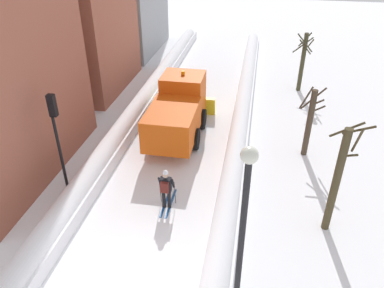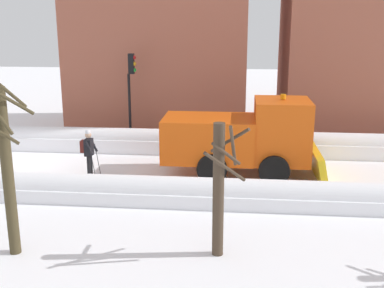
% 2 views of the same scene
% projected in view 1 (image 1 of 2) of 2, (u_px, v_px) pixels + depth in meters
% --- Properties ---
extents(ground_plane, '(80.00, 80.00, 0.00)m').
position_uv_depth(ground_plane, '(185.00, 127.00, 20.79)').
color(ground_plane, white).
extents(snowbank_left, '(1.10, 36.00, 1.05)m').
position_uv_depth(snowbank_left, '(133.00, 115.00, 21.01)').
color(snowbank_left, white).
rests_on(snowbank_left, ground).
extents(snowbank_right, '(1.10, 36.00, 0.90)m').
position_uv_depth(snowbank_right, '(239.00, 126.00, 20.15)').
color(snowbank_right, white).
rests_on(snowbank_right, ground).
extents(plow_truck, '(3.20, 5.98, 3.12)m').
position_uv_depth(plow_truck, '(178.00, 111.00, 19.20)').
color(plow_truck, '#DB510F').
rests_on(plow_truck, ground).
extents(skier, '(0.62, 1.80, 1.81)m').
position_uv_depth(skier, '(166.00, 188.00, 14.50)').
color(skier, black).
rests_on(skier, ground).
extents(traffic_light_pole, '(0.28, 0.42, 4.26)m').
position_uv_depth(traffic_light_pole, '(56.00, 125.00, 14.71)').
color(traffic_light_pole, black).
rests_on(traffic_light_pole, ground).
extents(street_lamp, '(0.40, 0.40, 5.88)m').
position_uv_depth(street_lamp, '(243.00, 226.00, 8.92)').
color(street_lamp, black).
rests_on(street_lamp, ground).
extents(bare_tree_near, '(1.20, 1.37, 4.57)m').
position_uv_depth(bare_tree_near, '(338.00, 178.00, 12.87)').
color(bare_tree_near, '#453B24').
rests_on(bare_tree_near, ground).
extents(bare_tree_mid, '(1.17, 1.07, 3.45)m').
position_uv_depth(bare_tree_mid, '(310.00, 121.00, 17.49)').
color(bare_tree_mid, '#443527').
rests_on(bare_tree_mid, ground).
extents(bare_tree_far, '(1.25, 1.12, 3.86)m').
position_uv_depth(bare_tree_far, '(303.00, 60.00, 24.16)').
color(bare_tree_far, '#3D3B26').
rests_on(bare_tree_far, ground).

